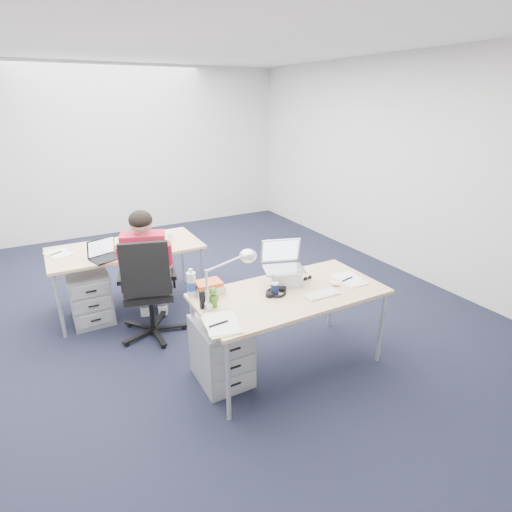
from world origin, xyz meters
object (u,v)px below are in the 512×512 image
(silver_laptop, at_px, (284,264))
(drawer_pedestal_far, at_px, (90,296))
(far_cup, at_px, (170,237))
(sunglasses, at_px, (308,278))
(book_stack, at_px, (209,287))
(drawer_pedestal_near, at_px, (221,351))
(bear_figurine, at_px, (213,297))
(desk_lamp, at_px, (223,279))
(seated_person, at_px, (148,270))
(can_koozie, at_px, (275,289))
(cordless_phone, at_px, (202,300))
(desk_near, at_px, (290,297))
(wireless_keyboard, at_px, (322,294))
(headphones, at_px, (276,292))
(dark_laptop, at_px, (106,249))
(office_chair, at_px, (151,308))
(water_bottle, at_px, (191,283))
(computer_mouse, at_px, (335,283))
(desk_far, at_px, (126,251))

(silver_laptop, bearing_deg, drawer_pedestal_far, 152.43)
(silver_laptop, xyz_separation_m, far_cup, (-0.53, 1.59, -0.14))
(sunglasses, bearing_deg, book_stack, 159.85)
(drawer_pedestal_near, distance_m, sunglasses, 0.99)
(bear_figurine, xyz_separation_m, desk_lamp, (0.08, -0.03, 0.14))
(seated_person, bearing_deg, can_koozie, -40.66)
(desk_lamp, bearing_deg, can_koozie, -15.84)
(cordless_phone, xyz_separation_m, sunglasses, (1.02, 0.04, -0.06))
(can_koozie, bearing_deg, desk_lamp, 175.54)
(desk_near, xyz_separation_m, wireless_keyboard, (0.20, -0.17, 0.05))
(book_stack, distance_m, far_cup, 1.45)
(seated_person, distance_m, far_cup, 0.66)
(sunglasses, bearing_deg, desk_lamp, 176.60)
(seated_person, bearing_deg, wireless_keyboard, -34.61)
(headphones, bearing_deg, drawer_pedestal_near, 155.82)
(drawer_pedestal_near, bearing_deg, dark_laptop, 113.75)
(wireless_keyboard, bearing_deg, seated_person, 129.41)
(headphones, height_order, desk_lamp, desk_lamp)
(silver_laptop, bearing_deg, sunglasses, 9.51)
(desk_near, relative_size, sunglasses, 16.05)
(can_koozie, xyz_separation_m, sunglasses, (0.41, 0.11, -0.04))
(seated_person, relative_size, cordless_phone, 8.56)
(office_chair, distance_m, water_bottle, 0.95)
(computer_mouse, bearing_deg, desk_far, 117.23)
(seated_person, relative_size, sunglasses, 12.91)
(desk_far, xyz_separation_m, book_stack, (0.38, -1.48, 0.10))
(wireless_keyboard, relative_size, can_koozie, 2.65)
(desk_far, distance_m, seated_person, 0.56)
(computer_mouse, distance_m, cordless_phone, 1.18)
(far_cup, bearing_deg, can_koozie, -78.82)
(wireless_keyboard, height_order, book_stack, book_stack)
(can_koozie, distance_m, desk_lamp, 0.48)
(seated_person, bearing_deg, drawer_pedestal_near, -57.77)
(sunglasses, bearing_deg, desk_far, 118.41)
(drawer_pedestal_far, relative_size, far_cup, 6.17)
(desk_near, bearing_deg, can_koozie, 172.13)
(drawer_pedestal_far, xyz_separation_m, can_koozie, (1.29, -1.68, 0.51))
(cordless_phone, bearing_deg, desk_far, 95.38)
(cordless_phone, bearing_deg, far_cup, 78.65)
(sunglasses, bearing_deg, computer_mouse, -64.50)
(cordless_phone, height_order, dark_laptop, dark_laptop)
(seated_person, distance_m, desk_lamp, 1.27)
(far_cup, bearing_deg, headphones, -78.10)
(desk_near, height_order, silver_laptop, silver_laptop)
(headphones, xyz_separation_m, far_cup, (-0.36, 1.73, 0.03))
(silver_laptop, height_order, headphones, silver_laptop)
(desk_near, xyz_separation_m, silver_laptop, (0.04, 0.17, 0.23))
(seated_person, distance_m, bear_figurine, 1.20)
(wireless_keyboard, relative_size, book_stack, 1.28)
(book_stack, height_order, far_cup, book_stack)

